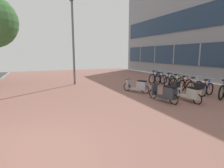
{
  "coord_description": "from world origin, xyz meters",
  "views": [
    {
      "loc": [
        0.29,
        -3.84,
        2.13
      ],
      "look_at": [
        3.03,
        2.49,
        0.95
      ],
      "focal_mm": 28.46,
      "sensor_mm": 36.0,
      "label": 1
    }
  ],
  "objects": [
    {
      "name": "scooter_far",
      "position": [
        6.56,
        1.84,
        0.43
      ],
      "size": [
        0.52,
        1.79,
        0.95
      ],
      "color": "black",
      "rests_on": "ground"
    },
    {
      "name": "scooter_near",
      "position": [
        5.47,
        4.43,
        0.37
      ],
      "size": [
        0.93,
        1.48,
        0.72
      ],
      "color": "black",
      "rests_on": "ground"
    },
    {
      "name": "bicycle_rack_01",
      "position": [
        8.27,
        2.38,
        0.33
      ],
      "size": [
        1.27,
        0.48,
        0.93
      ],
      "color": "black",
      "rests_on": "ground"
    },
    {
      "name": "bicycle_rack_04",
      "position": [
        8.38,
        4.6,
        0.34
      ],
      "size": [
        1.35,
        0.48,
        0.96
      ],
      "color": "black",
      "rests_on": "ground"
    },
    {
      "name": "bicycle_rack_00",
      "position": [
        8.5,
        1.65,
        0.36
      ],
      "size": [
        1.35,
        0.56,
        1.02
      ],
      "color": "black",
      "rests_on": "ground"
    },
    {
      "name": "lamp_post",
      "position": [
        2.78,
        8.54,
        3.2
      ],
      "size": [
        0.2,
        0.52,
        5.75
      ],
      "color": "slate",
      "rests_on": "ground"
    },
    {
      "name": "scooter_mid",
      "position": [
        5.54,
        2.18,
        0.45
      ],
      "size": [
        0.59,
        1.71,
        1.02
      ],
      "color": "black",
      "rests_on": "ground"
    },
    {
      "name": "bicycle_rack_05",
      "position": [
        8.43,
        5.34,
        0.34
      ],
      "size": [
        1.31,
        0.53,
        0.96
      ],
      "color": "black",
      "rests_on": "ground"
    },
    {
      "name": "bicycle_rack_06",
      "position": [
        8.28,
        6.07,
        0.34
      ],
      "size": [
        1.33,
        0.48,
        0.96
      ],
      "color": "black",
      "rests_on": "ground"
    },
    {
      "name": "ground",
      "position": [
        1.43,
        0.0,
        -0.02
      ],
      "size": [
        21.0,
        40.0,
        0.13
      ],
      "color": "#272A28"
    },
    {
      "name": "bicycle_rack_03",
      "position": [
        8.29,
        3.86,
        0.33
      ],
      "size": [
        1.29,
        0.48,
        0.94
      ],
      "color": "black",
      "rests_on": "ground"
    },
    {
      "name": "bicycle_rack_02",
      "position": [
        8.24,
        3.12,
        0.34
      ],
      "size": [
        1.29,
        0.48,
        0.95
      ],
      "color": "black",
      "rests_on": "ground"
    },
    {
      "name": "bicycle_rack_07",
      "position": [
        8.37,
        6.81,
        0.35
      ],
      "size": [
        1.37,
        0.51,
        1.0
      ],
      "color": "black",
      "rests_on": "ground"
    }
  ]
}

